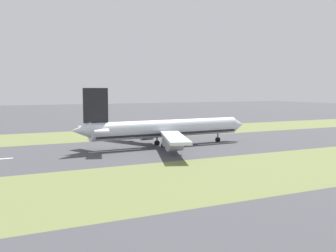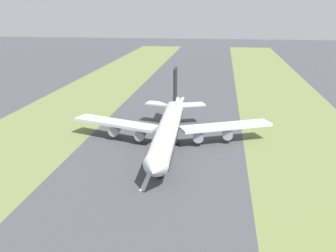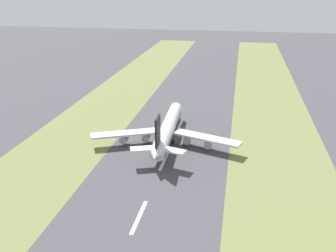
{
  "view_description": "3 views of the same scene",
  "coord_description": "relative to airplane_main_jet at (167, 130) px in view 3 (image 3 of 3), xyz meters",
  "views": [
    {
      "loc": [
        120.08,
        -58.59,
        19.78
      ],
      "look_at": [
        -2.18,
        1.79,
        7.0
      ],
      "focal_mm": 42.0,
      "sensor_mm": 36.0,
      "label": 1
    },
    {
      "loc": [
        -17.2,
        111.97,
        41.34
      ],
      "look_at": [
        -2.18,
        1.79,
        7.0
      ],
      "focal_mm": 42.0,
      "sensor_mm": 36.0,
      "label": 2
    },
    {
      "loc": [
        27.04,
        -156.1,
        67.37
      ],
      "look_at": [
        -2.18,
        1.79,
        7.0
      ],
      "focal_mm": 42.0,
      "sensor_mm": 36.0,
      "label": 3
    }
  ],
  "objects": [
    {
      "name": "centreline_dash_far",
      "position": [
        2.11,
        21.9,
        -6.01
      ],
      "size": [
        1.2,
        18.0,
        0.01
      ],
      "primitive_type": "cube",
      "color": "silver",
      "rests_on": "ground"
    },
    {
      "name": "centreline_dash_near",
      "position": [
        2.11,
        -58.1,
        -6.01
      ],
      "size": [
        1.2,
        18.0,
        0.01
      ],
      "primitive_type": "cube",
      "color": "silver",
      "rests_on": "ground"
    },
    {
      "name": "centreline_dash_mid",
      "position": [
        2.11,
        -18.1,
        -6.01
      ],
      "size": [
        1.2,
        18.0,
        0.01
      ],
      "primitive_type": "cube",
      "color": "silver",
      "rests_on": "ground"
    },
    {
      "name": "grass_median_east",
      "position": [
        47.11,
        0.11,
        -6.02
      ],
      "size": [
        40.0,
        600.0,
        0.01
      ],
      "primitive_type": "cube",
      "color": "olive",
      "rests_on": "ground"
    },
    {
      "name": "grass_median_west",
      "position": [
        -42.89,
        0.11,
        -6.02
      ],
      "size": [
        40.0,
        600.0,
        0.01
      ],
      "primitive_type": "cube",
      "color": "olive",
      "rests_on": "ground"
    },
    {
      "name": "ground_plane",
      "position": [
        2.11,
        0.11,
        -6.02
      ],
      "size": [
        800.0,
        800.0,
        0.0
      ],
      "primitive_type": "plane",
      "color": "#424247"
    },
    {
      "name": "airplane_main_jet",
      "position": [
        0.0,
        0.0,
        0.0
      ],
      "size": [
        64.09,
        67.15,
        20.2
      ],
      "color": "silver",
      "rests_on": "ground"
    }
  ]
}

